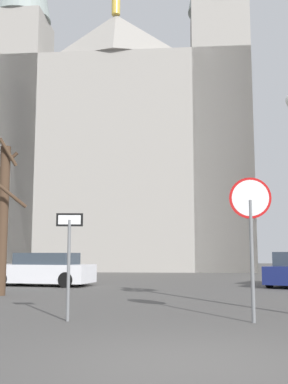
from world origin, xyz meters
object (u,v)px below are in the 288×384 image
at_px(bare_tree, 3,214).
at_px(cathedral, 122,141).
at_px(parked_car_near_white, 43,270).
at_px(one_way_arrow_sign, 69,252).
at_px(stop_sign, 251,218).

bearing_deg(bare_tree, cathedral, 84.78).
bearing_deg(bare_tree, parked_car_near_white, 86.41).
relative_size(cathedral, one_way_arrow_sign, 15.65).
distance_m(cathedral, bare_tree, 25.52).
bearing_deg(one_way_arrow_sign, bare_tree, 120.36).
bearing_deg(bare_tree, one_way_arrow_sign, -59.64).
bearing_deg(cathedral, stop_sign, -80.37).
distance_m(one_way_arrow_sign, parked_car_near_white, 10.99).
relative_size(stop_sign, one_way_arrow_sign, 1.33).
distance_m(stop_sign, bare_tree, 9.40).
relative_size(stop_sign, bare_tree, 0.54).
xyz_separation_m(cathedral, one_way_arrow_sign, (1.22, -29.80, -9.75)).
height_order(stop_sign, parked_car_near_white, stop_sign).
relative_size(cathedral, bare_tree, 6.39).
height_order(cathedral, bare_tree, cathedral).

